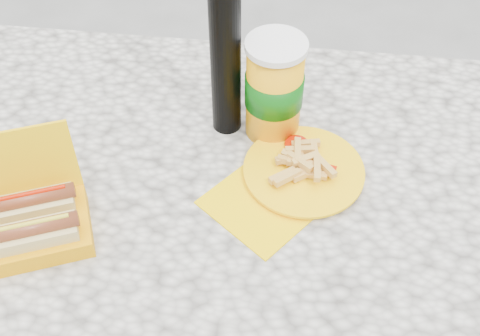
# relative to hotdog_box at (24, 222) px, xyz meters

# --- Properties ---
(picnic_table) EXTENTS (1.20, 0.80, 0.75)m
(picnic_table) POSITION_rel_hotdog_box_xyz_m (0.26, 0.11, -0.14)
(picnic_table) COLOR beige
(picnic_table) RESTS_ON ground
(hotdog_box) EXTENTS (0.22, 0.20, 0.15)m
(hotdog_box) POSITION_rel_hotdog_box_xyz_m (0.00, 0.00, 0.00)
(hotdog_box) COLOR #FFC106
(hotdog_box) RESTS_ON picnic_table
(fries_plate) EXTENTS (0.27, 0.28, 0.04)m
(fries_plate) POSITION_rel_hotdog_box_xyz_m (0.40, 0.17, -0.02)
(fries_plate) COLOR #FFCB00
(fries_plate) RESTS_ON picnic_table
(soda_cup) EXTENTS (0.10, 0.10, 0.19)m
(soda_cup) POSITION_rel_hotdog_box_xyz_m (0.34, 0.27, 0.06)
(soda_cup) COLOR #FFA90C
(soda_cup) RESTS_ON picnic_table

